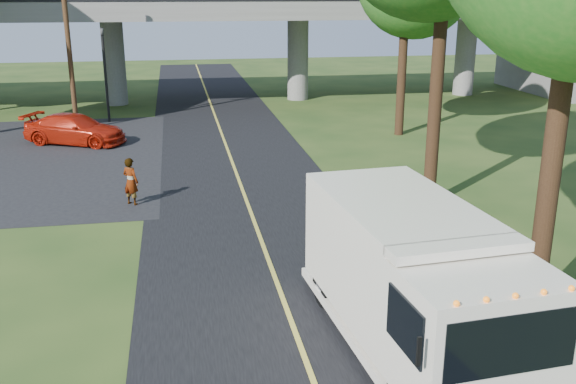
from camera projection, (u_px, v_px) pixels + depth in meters
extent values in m
plane|color=#233E16|center=(306.00, 362.00, 12.80)|extent=(120.00, 120.00, 0.00)
cube|color=black|center=(248.00, 205.00, 22.19)|extent=(7.00, 90.00, 0.02)
cube|color=gold|center=(248.00, 204.00, 22.19)|extent=(0.12, 90.00, 0.01)
cube|color=slate|center=(206.00, 9.00, 41.06)|extent=(50.00, 9.00, 1.20)
cube|color=slate|center=(557.00, 50.00, 46.13)|extent=(4.00, 10.00, 6.00)
cylinder|color=slate|center=(114.00, 62.00, 41.05)|extent=(1.40, 1.40, 5.40)
cylinder|color=slate|center=(298.00, 59.00, 43.05)|extent=(1.40, 1.40, 5.40)
cylinder|color=slate|center=(465.00, 56.00, 45.05)|extent=(1.40, 1.40, 5.40)
cylinder|color=black|center=(106.00, 76.00, 35.44)|extent=(0.14, 0.14, 5.20)
imported|color=black|center=(102.00, 39.00, 34.84)|extent=(0.18, 0.22, 1.10)
cylinder|color=#472D19|center=(69.00, 44.00, 32.74)|extent=(0.26, 0.26, 9.00)
cylinder|color=#382314|center=(551.00, 168.00, 13.61)|extent=(0.44, 0.44, 7.00)
cylinder|color=#382314|center=(436.00, 94.00, 21.14)|extent=(0.44, 0.44, 7.70)
cylinder|color=#382314|center=(402.00, 69.00, 32.09)|extent=(0.44, 0.44, 6.65)
cube|color=silver|center=(395.00, 252.00, 13.60)|extent=(2.94, 4.89, 2.40)
cube|color=silver|center=(476.00, 334.00, 10.58)|extent=(2.71, 2.12, 2.19)
cube|color=black|center=(511.00, 344.00, 9.61)|extent=(2.24, 0.27, 1.01)
cube|color=silver|center=(399.00, 324.00, 13.64)|extent=(3.06, 6.37, 0.19)
cylinder|color=black|center=(519.00, 380.00, 11.40)|extent=(0.38, 0.98, 0.96)
cylinder|color=black|center=(325.00, 286.00, 15.00)|extent=(0.38, 0.98, 0.96)
cylinder|color=black|center=(410.00, 276.00, 15.53)|extent=(0.38, 0.98, 0.96)
imported|color=#AE1C0A|center=(75.00, 129.00, 30.88)|extent=(5.31, 3.78, 1.43)
imported|color=gray|center=(131.00, 182.00, 21.99)|extent=(0.73, 0.69, 1.67)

